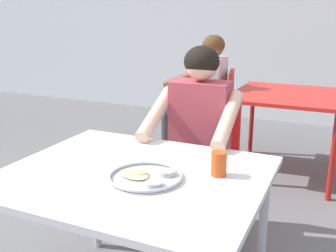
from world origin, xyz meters
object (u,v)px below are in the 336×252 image
at_px(drinking_cup, 219,163).
at_px(chair_foreground, 205,160).
at_px(table_background_red, 289,102).
at_px(patron_background, 203,88).
at_px(thali_tray, 146,177).
at_px(diner_foreground, 196,134).
at_px(table_foreground, 134,187).
at_px(chair_red_left, 218,110).

xyz_separation_m(drinking_cup, chair_foreground, (-0.32, 0.77, -0.30)).
xyz_separation_m(table_background_red, patron_background, (-0.79, -0.00, 0.07)).
bearing_deg(thali_tray, diner_foreground, 93.70).
distance_m(table_foreground, diner_foreground, 0.68).
bearing_deg(chair_red_left, drinking_cup, -72.69).
bearing_deg(table_background_red, patron_background, -179.75).
height_order(drinking_cup, patron_background, patron_background).
bearing_deg(diner_foreground, thali_tray, -86.30).
bearing_deg(diner_foreground, table_background_red, 76.87).
xyz_separation_m(thali_tray, patron_background, (-0.51, 2.13, -0.02)).
distance_m(drinking_cup, table_background_red, 1.98).
bearing_deg(table_foreground, thali_tray, -27.08).
distance_m(diner_foreground, table_background_red, 1.46).
relative_size(drinking_cup, table_background_red, 0.11).
relative_size(chair_foreground, table_background_red, 0.88).
xyz_separation_m(table_foreground, table_background_red, (0.37, 2.09, -0.01)).
bearing_deg(drinking_cup, patron_background, 111.32).
bearing_deg(diner_foreground, patron_background, 107.95).
xyz_separation_m(drinking_cup, patron_background, (-0.77, 1.97, -0.07)).
distance_m(table_background_red, patron_background, 0.79).
bearing_deg(diner_foreground, chair_foreground, 92.52).
relative_size(thali_tray, chair_red_left, 0.35).
relative_size(drinking_cup, chair_red_left, 0.12).
relative_size(table_foreground, table_background_red, 1.17).
bearing_deg(diner_foreground, chair_red_left, 102.27).
height_order(chair_foreground, diner_foreground, diner_foreground).
relative_size(table_foreground, chair_red_left, 1.26).
relative_size(table_background_red, chair_red_left, 1.08).
height_order(drinking_cup, table_background_red, drinking_cup).
height_order(thali_tray, diner_foreground, diner_foreground).
height_order(table_background_red, chair_red_left, chair_red_left).
height_order(thali_tray, chair_foreground, chair_foreground).
height_order(table_foreground, patron_background, patron_background).
height_order(thali_tray, table_background_red, thali_tray).
distance_m(table_background_red, chair_red_left, 0.67).
xyz_separation_m(chair_foreground, table_background_red, (0.34, 1.20, 0.17)).
height_order(chair_foreground, chair_red_left, chair_red_left).
bearing_deg(table_background_red, chair_foreground, -105.82).
bearing_deg(thali_tray, chair_foreground, 93.43).
bearing_deg(diner_foreground, table_foreground, -93.00).
height_order(drinking_cup, diner_foreground, diner_foreground).
bearing_deg(chair_foreground, chair_red_left, 103.92).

